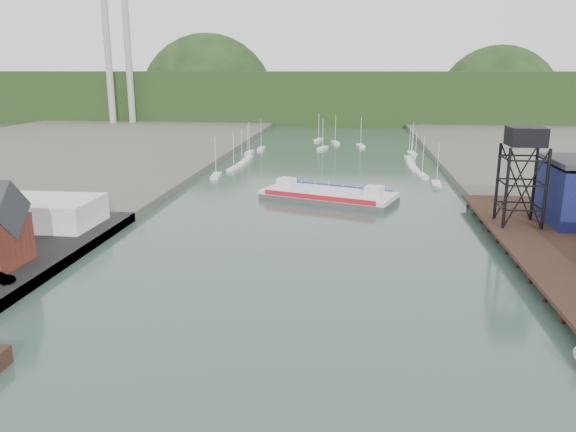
# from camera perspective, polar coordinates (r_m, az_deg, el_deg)

# --- Properties ---
(east_pier) EXTENTS (14.00, 70.00, 2.45)m
(east_pier) POSITION_cam_1_polar(r_m,az_deg,el_deg) (89.61, 25.56, -3.10)
(east_pier) COLOR black
(east_pier) RESTS_ON ground
(white_shed) EXTENTS (18.00, 12.00, 4.50)m
(white_shed) POSITION_cam_1_polar(r_m,az_deg,el_deg) (102.82, -23.66, 0.38)
(white_shed) COLOR silver
(white_shed) RESTS_ON west_quay
(lift_tower) EXTENTS (6.50, 6.50, 16.00)m
(lift_tower) POSITION_cam_1_polar(r_m,az_deg,el_deg) (98.42, 22.97, 6.88)
(lift_tower) COLOR black
(lift_tower) RESTS_ON east_pier
(marina_sailboats) EXTENTS (57.71, 92.65, 0.90)m
(marina_sailboats) POSITION_cam_1_polar(r_m,az_deg,el_deg) (176.50, 4.20, 5.92)
(marina_sailboats) COLOR silver
(marina_sailboats) RESTS_ON ground
(smokestacks) EXTENTS (11.20, 8.20, 60.00)m
(smokestacks) POSITION_cam_1_polar(r_m,az_deg,el_deg) (291.43, -16.81, 14.64)
(smokestacks) COLOR #A1A29D
(smokestacks) RESTS_ON ground
(distant_hills) EXTENTS (500.00, 120.00, 80.00)m
(distant_hills) POSITION_cam_1_polar(r_m,az_deg,el_deg) (337.81, 4.82, 11.78)
(distant_hills) COLOR black
(distant_hills) RESTS_ON ground
(chain_ferry) EXTENTS (30.01, 19.96, 4.01)m
(chain_ferry) POSITION_cam_1_polar(r_m,az_deg,el_deg) (119.54, 4.14, 2.12)
(chain_ferry) COLOR #454548
(chain_ferry) RESTS_ON ground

